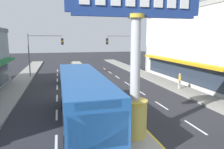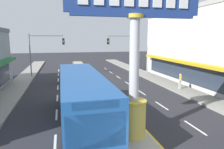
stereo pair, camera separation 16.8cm
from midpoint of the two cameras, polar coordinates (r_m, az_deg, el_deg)
median_strip at (r=24.47m, az=-4.75°, el=-2.85°), size 1.81×52.00×0.14m
sidewalk_left at (r=22.76m, az=-26.16°, el=-4.77°), size 2.44×60.00×0.18m
sidewalk_right at (r=25.51m, az=15.77°, el=-2.63°), size 2.44×60.00×0.18m
lane_markings at (r=23.19m, az=-4.20°, el=-3.73°), size 8.55×52.00×0.01m
district_sign at (r=10.81m, az=6.65°, el=2.97°), size 7.06×1.43×8.18m
storefront_right at (r=27.67m, az=26.88°, el=7.02°), size 8.58×22.97×9.16m
traffic_light_left_side at (r=30.80m, az=-18.51°, el=7.13°), size 4.86×0.46×6.20m
traffic_light_right_side at (r=32.13m, az=4.05°, el=7.70°), size 4.86×0.46×6.20m
sedan_near_right_lane at (r=26.43m, az=-11.10°, el=-0.47°), size 1.99×4.38×1.53m
bus_far_right_lane at (r=13.16m, az=-8.11°, el=-5.99°), size 2.59×11.20×3.26m
pedestrian_near_kerb at (r=23.00m, az=18.64°, el=-1.52°), size 0.40×0.46×1.65m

